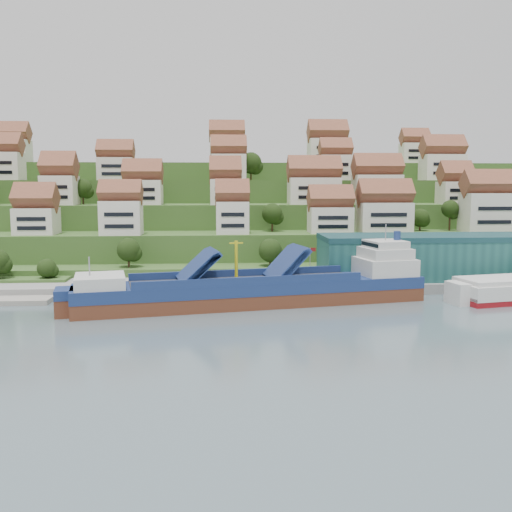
{
  "coord_description": "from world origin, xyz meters",
  "views": [
    {
      "loc": [
        -1.95,
        -110.57,
        23.67
      ],
      "look_at": [
        6.6,
        14.0,
        8.0
      ],
      "focal_mm": 40.0,
      "sensor_mm": 36.0,
      "label": 1
    }
  ],
  "objects": [
    {
      "name": "flagpole",
      "position": [
        18.11,
        10.0,
        6.88
      ],
      "size": [
        1.28,
        0.16,
        8.0
      ],
      "color": "gray",
      "rests_on": "quay"
    },
    {
      "name": "cargo_ship",
      "position": [
        7.12,
        0.34,
        2.98
      ],
      "size": [
        69.96,
        23.81,
        15.23
      ],
      "rotation": [
        0.0,
        0.0,
        0.19
      ],
      "color": "#5A2D1B",
      "rests_on": "ground"
    },
    {
      "name": "ground",
      "position": [
        0.0,
        0.0,
        0.0
      ],
      "size": [
        300.0,
        300.0,
        0.0
      ],
      "primitive_type": "plane",
      "color": "slate",
      "rests_on": "ground"
    },
    {
      "name": "hillside",
      "position": [
        0.0,
        103.55,
        10.66
      ],
      "size": [
        260.0,
        128.0,
        31.0
      ],
      "color": "#2D4C1E",
      "rests_on": "ground"
    },
    {
      "name": "warehouse",
      "position": [
        52.0,
        17.0,
        7.2
      ],
      "size": [
        60.0,
        15.0,
        10.0
      ],
      "primitive_type": "cube",
      "color": "#1F5653",
      "rests_on": "quay"
    },
    {
      "name": "hillside_trees",
      "position": [
        -11.25,
        44.33,
        16.58
      ],
      "size": [
        136.77,
        62.15,
        31.11
      ],
      "color": "#203712",
      "rests_on": "ground"
    },
    {
      "name": "hillside_village",
      "position": [
        7.06,
        59.44,
        24.03
      ],
      "size": [
        155.28,
        62.31,
        28.53
      ],
      "color": "silver",
      "rests_on": "ground"
    },
    {
      "name": "quay",
      "position": [
        20.0,
        15.0,
        1.1
      ],
      "size": [
        180.0,
        14.0,
        2.2
      ],
      "primitive_type": "cube",
      "color": "gray",
      "rests_on": "ground"
    }
  ]
}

